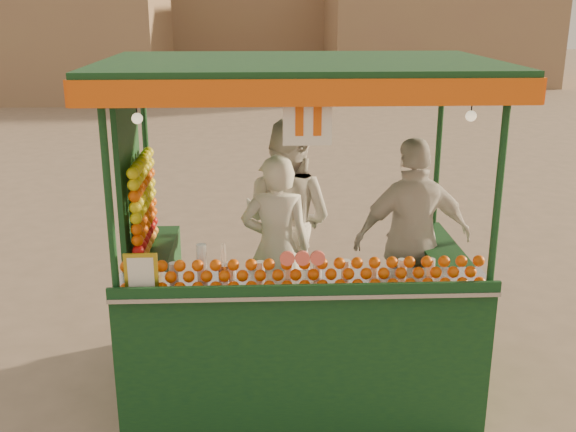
{
  "coord_description": "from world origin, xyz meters",
  "views": [
    {
      "loc": [
        -0.57,
        -5.37,
        3.26
      ],
      "look_at": [
        -0.34,
        -0.05,
        1.57
      ],
      "focal_mm": 41.83,
      "sensor_mm": 36.0,
      "label": 1
    }
  ],
  "objects_px": {
    "juice_cart": "(290,292)",
    "vendor_right": "(413,239)",
    "vendor_left": "(276,248)",
    "vendor_middle": "(287,221)"
  },
  "relations": [
    {
      "from": "vendor_middle",
      "to": "vendor_right",
      "type": "xyz_separation_m",
      "value": [
        1.11,
        -0.43,
        -0.05
      ]
    },
    {
      "from": "juice_cart",
      "to": "vendor_right",
      "type": "height_order",
      "value": "juice_cart"
    },
    {
      "from": "vendor_right",
      "to": "vendor_left",
      "type": "bearing_deg",
      "value": -7.05
    },
    {
      "from": "vendor_middle",
      "to": "vendor_right",
      "type": "bearing_deg",
      "value": -168.65
    },
    {
      "from": "vendor_left",
      "to": "vendor_middle",
      "type": "bearing_deg",
      "value": -103.97
    },
    {
      "from": "vendor_right",
      "to": "juice_cart",
      "type": "bearing_deg",
      "value": 11.84
    },
    {
      "from": "vendor_left",
      "to": "vendor_right",
      "type": "distance_m",
      "value": 1.22
    },
    {
      "from": "vendor_left",
      "to": "vendor_right",
      "type": "height_order",
      "value": "vendor_right"
    },
    {
      "from": "juice_cart",
      "to": "vendor_left",
      "type": "xyz_separation_m",
      "value": [
        -0.1,
        0.38,
        0.26
      ]
    },
    {
      "from": "juice_cart",
      "to": "vendor_right",
      "type": "xyz_separation_m",
      "value": [
        1.12,
        0.37,
        0.33
      ]
    }
  ]
}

